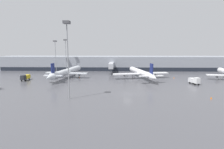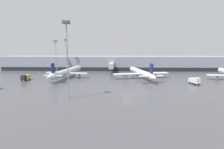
{
  "view_description": "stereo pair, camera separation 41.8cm",
  "coord_description": "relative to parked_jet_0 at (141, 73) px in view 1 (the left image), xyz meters",
  "views": [
    {
      "loc": [
        -3.51,
        -55.39,
        14.99
      ],
      "look_at": [
        -5.66,
        21.2,
        3.0
      ],
      "focal_mm": 28.0,
      "sensor_mm": 36.0,
      "label": 1
    },
    {
      "loc": [
        -3.1,
        -55.37,
        14.99
      ],
      "look_at": [
        -5.66,
        21.2,
        3.0
      ],
      "focal_mm": 28.0,
      "sensor_mm": 36.0,
      "label": 2
    }
  ],
  "objects": [
    {
      "name": "traffic_cone_0",
      "position": [
        -30.34,
        1.1,
        -2.48
      ],
      "size": [
        0.5,
        0.5,
        0.73
      ],
      "color": "orange",
      "rests_on": "ground_plane"
    },
    {
      "name": "ground_plane",
      "position": [
        -8.18,
        -28.27,
        -2.85
      ],
      "size": [
        320.0,
        320.0,
        0.0
      ],
      "primitive_type": "plane",
      "color": "#4C4C51"
    },
    {
      "name": "apron_light_mast_2",
      "position": [
        -42.63,
        21.58,
        12.58
      ],
      "size": [
        1.8,
        1.8,
        19.74
      ],
      "color": "gray",
      "rests_on": "ground_plane"
    },
    {
      "name": "parked_jet_0",
      "position": [
        0.0,
        0.0,
        0.0
      ],
      "size": [
        27.39,
        34.24,
        8.36
      ],
      "rotation": [
        0.0,
        0.0,
        1.79
      ],
      "color": "white",
      "rests_on": "ground_plane"
    },
    {
      "name": "terminal_building",
      "position": [
        -8.22,
        33.64,
        1.65
      ],
      "size": [
        160.0,
        31.88,
        9.0
      ],
      "color": "gray",
      "rests_on": "ground_plane"
    },
    {
      "name": "parked_jet_2",
      "position": [
        -36.67,
        1.51,
        0.01
      ],
      "size": [
        21.3,
        39.18,
        8.41
      ],
      "rotation": [
        0.0,
        0.0,
        1.44
      ],
      "color": "silver",
      "rests_on": "ground_plane"
    },
    {
      "name": "apron_light_mast_1",
      "position": [
        -48.62,
        20.92,
        12.07
      ],
      "size": [
        1.8,
        1.8,
        18.99
      ],
      "color": "gray",
      "rests_on": "ground_plane"
    },
    {
      "name": "traffic_cone_1",
      "position": [
        16.25,
        1.12,
        -2.55
      ],
      "size": [
        0.42,
        0.42,
        0.59
      ],
      "color": "orange",
      "rests_on": "ground_plane"
    },
    {
      "name": "traffic_cone_2",
      "position": [
        16.02,
        -33.39,
        -2.52
      ],
      "size": [
        0.49,
        0.49,
        0.65
      ],
      "color": "orange",
      "rests_on": "ground_plane"
    },
    {
      "name": "service_truck_0",
      "position": [
        19.96,
        -12.91,
        -1.22
      ],
      "size": [
        3.07,
        5.43,
        2.95
      ],
      "rotation": [
        0.0,
        0.0,
        4.97
      ],
      "color": "silver",
      "rests_on": "ground_plane"
    },
    {
      "name": "apron_light_mast_0",
      "position": [
        -25.57,
        -34.52,
        14.2
      ],
      "size": [
        1.8,
        1.8,
        22.17
      ],
      "color": "gray",
      "rests_on": "ground_plane"
    },
    {
      "name": "service_truck_1",
      "position": [
        -53.24,
        -6.79,
        -1.26
      ],
      "size": [
        1.81,
        5.99,
        2.73
      ],
      "rotation": [
        0.0,
        0.0,
        4.71
      ],
      "color": "gold",
      "rests_on": "ground_plane"
    }
  ]
}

